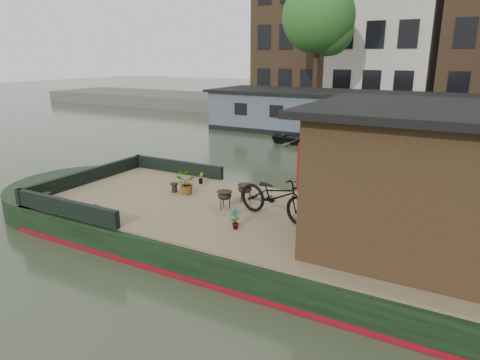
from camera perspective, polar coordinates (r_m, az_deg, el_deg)
The scene contains 18 objects.
ground at distance 8.79m, azimuth 8.12°, elevation -9.79°, with size 120.00×120.00×0.00m, color #293522.
houseboat_hull at distance 9.18m, azimuth 0.36°, elevation -6.58°, with size 14.01×4.02×0.60m.
houseboat_deck at distance 8.54m, azimuth 8.28°, elevation -6.01°, with size 11.80×3.80×0.05m, color #776249.
bow_bulwark at distance 11.18m, azimuth -16.69°, elevation -0.08°, with size 3.00×4.00×0.35m.
cabin at distance 7.70m, azimuth 24.02°, elevation 0.10°, with size 4.00×3.50×2.42m.
bicycle at distance 8.62m, azimuth 4.78°, elevation -2.13°, with size 0.63×1.81×0.95m, color black.
potted_plant_a at distance 8.15m, azimuth -0.68°, elevation -5.19°, with size 0.22×0.15×0.42m, color brown.
potted_plant_b at distance 11.09m, azimuth -5.26°, elevation 0.26°, with size 0.16×0.13×0.29m, color maroon.
potted_plant_c at distance 10.25m, azimuth -7.28°, elevation -0.47°, with size 0.47×0.41×0.52m, color #AD4532.
potted_plant_e at distance 9.27m, azimuth -18.64°, elevation -3.82°, with size 0.15×0.10×0.28m, color #A25F2F.
brazier_front at distance 9.68m, azimuth 0.66°, elevation -1.73°, with size 0.37×0.37×0.40m, color black, non-canonical shape.
brazier_rear at distance 9.25m, azimuth -2.07°, elevation -2.64°, with size 0.36×0.36×0.38m, color black, non-canonical shape.
bollard_port at distance 10.47m, azimuth -8.74°, elevation -1.01°, with size 0.20×0.20×0.23m, color black.
bollard_stbd at distance 10.68m, azimuth -24.31°, elevation -2.05°, with size 0.17×0.17×0.19m, color black.
dinghy at distance 19.66m, azimuth 9.70°, elevation 5.86°, with size 2.57×3.60×0.75m, color black.
far_houseboat at distance 21.79m, azimuth 21.76°, elevation 7.54°, with size 20.40×4.40×2.11m.
quay at distance 28.27m, azimuth 23.50°, elevation 8.03°, with size 60.00×6.00×0.90m, color #47443F.
tree_left at distance 28.09m, azimuth 10.73°, elevation 20.17°, with size 4.40×4.40×7.40m.
Camera 1 is at (2.72, -7.43, 3.83)m, focal length 32.00 mm.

